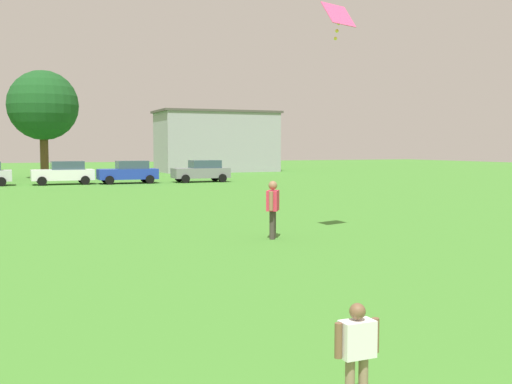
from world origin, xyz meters
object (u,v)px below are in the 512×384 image
adult_bystander (273,205)px  parked_car_white_1 (64,173)px  tree_far_right (43,106)px  parked_car_blue_2 (129,172)px  child_kite_flyer (357,346)px  parked_car_gray_3 (202,171)px  kite (338,17)px

adult_bystander → parked_car_white_1: bearing=-141.3°
adult_bystander → tree_far_right: bearing=-141.6°
parked_car_white_1 → parked_car_blue_2: bearing=174.1°
child_kite_flyer → tree_far_right: 49.79m
tree_far_right → parked_car_white_1: bearing=-85.1°
child_kite_flyer → parked_car_gray_3: size_ratio=0.26×
tree_far_right → parked_car_blue_2: bearing=-60.5°
parked_car_gray_3 → tree_far_right: tree_far_right is taller
child_kite_flyer → adult_bystander: size_ratio=0.65×
child_kite_flyer → kite: (5.81, 10.49, 5.81)m
parked_car_white_1 → parked_car_gray_3: (10.11, -0.76, 0.00)m
kite → parked_car_white_1: 30.99m
child_kite_flyer → parked_car_blue_2: 40.41m
kite → parked_car_gray_3: 30.24m
kite → parked_car_white_1: (-5.10, 30.05, -5.61)m
adult_bystander → kite: (1.84, -0.52, 5.45)m
child_kite_flyer → tree_far_right: tree_far_right is taller
kite → tree_far_right: bearing=98.6°
adult_bystander → tree_far_right: 39.03m
parked_car_gray_3 → tree_far_right: size_ratio=0.47×
child_kite_flyer → parked_car_white_1: (0.71, 40.54, 0.20)m
kite → parked_car_gray_3: size_ratio=0.27×
adult_bystander → parked_car_blue_2: size_ratio=0.40×
child_kite_flyer → kite: size_ratio=0.95×
kite → parked_car_white_1: size_ratio=0.27×
parked_car_white_1 → tree_far_right: bearing=-85.1°
parked_car_white_1 → parked_car_gray_3: same height
parked_car_white_1 → parked_car_blue_2: 4.58m
adult_bystander → kite: 5.78m
kite → parked_car_blue_2: kite is taller
adult_bystander → parked_car_gray_3: 29.57m
adult_bystander → parked_car_gray_3: bearing=-161.0°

